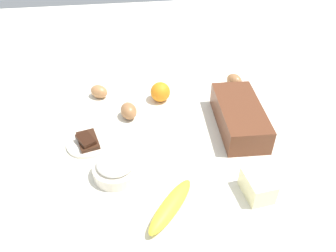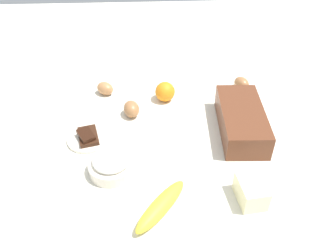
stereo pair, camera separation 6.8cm
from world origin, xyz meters
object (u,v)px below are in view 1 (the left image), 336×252
Objects in this scene: egg_near_butter at (99,91)px; chocolate_plate at (88,142)px; butter_block at (258,186)px; egg_beside_bowl at (234,80)px; flour_bowl at (116,167)px; orange_fruit at (162,92)px; banana at (171,206)px; loaf_pan at (239,116)px; egg_loose at (129,111)px.

egg_near_butter is 0.26m from chocolate_plate.
butter_block reaches higher than egg_beside_bowl.
orange_fruit is at bearing 153.88° from flour_bowl.
egg_near_butter is at bearing -102.77° from orange_fruit.
banana is 2.11× the size of butter_block.
banana is (0.14, 0.13, -0.01)m from flour_bowl.
orange_fruit is at bearing -78.69° from egg_beside_bowl.
loaf_pan is 1.50× the size of banana.
flour_bowl reaches higher than banana.
egg_near_butter and egg_beside_bowl have the same top height.
orange_fruit is 0.32m from chocolate_plate.
butter_block is (-0.02, 0.23, 0.01)m from banana.
orange_fruit is at bearing -157.27° from butter_block.
egg_beside_bowl is at bearing 109.31° from egg_loose.
banana is at bearing -30.65° from egg_beside_bowl.
loaf_pan is 2.22× the size of flour_bowl.
flour_bowl is 1.85× the size of orange_fruit.
orange_fruit is at bearing 77.23° from egg_near_butter.
butter_block is at bearing 39.99° from egg_loose.
egg_loose is at bearing -54.97° from orange_fruit.
loaf_pan is 4.11× the size of orange_fruit.
loaf_pan reaches higher than egg_loose.
chocolate_plate is at bearing -6.72° from egg_near_butter.
banana is 0.56m from egg_near_butter.
egg_near_butter is at bearing -160.95° from banana.
egg_near_butter is 0.49× the size of chocolate_plate.
banana is at bearing -38.76° from loaf_pan.
flour_bowl is 0.68× the size of banana.
flour_bowl is 0.38m from orange_fruit.
egg_loose is at bearing -168.07° from banana.
loaf_pan is 0.40m from banana.
orange_fruit is at bearing 175.61° from banana.
flour_bowl is (0.16, -0.39, -0.01)m from loaf_pan.
butter_block is 0.65m from egg_near_butter.
orange_fruit is at bearing 129.30° from chocolate_plate.
flour_bowl is at bearing 31.81° from chocolate_plate.
loaf_pan reaches higher than orange_fruit.
egg_beside_bowl is (-0.51, 0.09, -0.01)m from butter_block.
egg_loose is (-0.10, -0.35, -0.02)m from loaf_pan.
egg_beside_bowl reaches higher than chocolate_plate.
egg_loose reaches higher than banana.
orange_fruit is 0.77× the size of butter_block.
loaf_pan is 0.28m from butter_block.
flour_bowl is at bearing -65.48° from loaf_pan.
loaf_pan reaches higher than egg_near_butter.
loaf_pan is 0.24m from egg_beside_bowl.
egg_beside_bowl is at bearing 169.30° from loaf_pan.
loaf_pan reaches higher than flour_bowl.
egg_loose is (0.13, 0.10, 0.00)m from egg_near_butter.
egg_near_butter is at bearing -143.47° from egg_loose.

